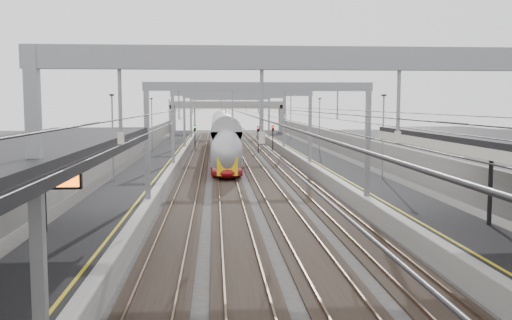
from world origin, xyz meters
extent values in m
cube|color=black|center=(-8.00, 45.00, 0.50)|extent=(4.00, 120.00, 1.00)
cube|color=black|center=(8.00, 45.00, 0.50)|extent=(4.00, 120.00, 1.00)
cube|color=black|center=(-4.50, 45.00, 0.04)|extent=(2.40, 140.00, 0.08)
cube|color=brown|center=(-5.22, 45.00, 0.13)|extent=(0.07, 140.00, 0.14)
cube|color=brown|center=(-3.78, 45.00, 0.13)|extent=(0.07, 140.00, 0.14)
cube|color=black|center=(-1.50, 45.00, 0.04)|extent=(2.40, 140.00, 0.08)
cube|color=brown|center=(-2.22, 45.00, 0.13)|extent=(0.07, 140.00, 0.14)
cube|color=brown|center=(-0.78, 45.00, 0.13)|extent=(0.07, 140.00, 0.14)
cube|color=black|center=(1.50, 45.00, 0.04)|extent=(2.40, 140.00, 0.08)
cube|color=brown|center=(0.78, 45.00, 0.13)|extent=(0.07, 140.00, 0.14)
cube|color=brown|center=(2.22, 45.00, 0.13)|extent=(0.07, 140.00, 0.14)
cube|color=black|center=(4.50, 45.00, 0.04)|extent=(2.40, 140.00, 0.08)
cube|color=brown|center=(3.78, 45.00, 0.13)|extent=(0.07, 140.00, 0.14)
cube|color=brown|center=(5.22, 45.00, 0.13)|extent=(0.07, 140.00, 0.14)
cube|color=gray|center=(-6.30, 2.00, 4.30)|extent=(0.28, 0.28, 6.60)
cube|color=gray|center=(0.00, 2.00, 7.35)|extent=(13.00, 0.25, 0.50)
cube|color=gray|center=(-6.30, 22.00, 4.30)|extent=(0.28, 0.28, 6.60)
cube|color=gray|center=(6.30, 22.00, 4.30)|extent=(0.28, 0.28, 6.60)
cube|color=gray|center=(0.00, 22.00, 7.35)|extent=(13.00, 0.25, 0.50)
cube|color=gray|center=(-6.30, 42.00, 4.30)|extent=(0.28, 0.28, 6.60)
cube|color=gray|center=(6.30, 42.00, 4.30)|extent=(0.28, 0.28, 6.60)
cube|color=gray|center=(0.00, 42.00, 7.35)|extent=(13.00, 0.25, 0.50)
cube|color=gray|center=(-6.30, 62.00, 4.30)|extent=(0.28, 0.28, 6.60)
cube|color=gray|center=(6.30, 62.00, 4.30)|extent=(0.28, 0.28, 6.60)
cube|color=gray|center=(0.00, 62.00, 7.35)|extent=(13.00, 0.25, 0.50)
cube|color=gray|center=(-6.30, 82.00, 4.30)|extent=(0.28, 0.28, 6.60)
cube|color=gray|center=(6.30, 82.00, 4.30)|extent=(0.28, 0.28, 6.60)
cube|color=gray|center=(0.00, 82.00, 7.35)|extent=(13.00, 0.25, 0.50)
cube|color=gray|center=(-6.30, 100.00, 4.30)|extent=(0.28, 0.28, 6.60)
cube|color=gray|center=(6.30, 100.00, 4.30)|extent=(0.28, 0.28, 6.60)
cube|color=gray|center=(0.00, 100.00, 7.35)|extent=(13.00, 0.25, 0.50)
cylinder|color=#262628|center=(-4.50, 50.00, 5.50)|extent=(0.03, 140.00, 0.03)
cylinder|color=#262628|center=(-1.50, 50.00, 5.50)|extent=(0.03, 140.00, 0.03)
cylinder|color=#262628|center=(1.50, 50.00, 5.50)|extent=(0.03, 140.00, 0.03)
cylinder|color=#262628|center=(4.50, 50.00, 5.50)|extent=(0.03, 140.00, 0.03)
cylinder|color=black|center=(-9.70, 14.00, 3.00)|extent=(0.20, 0.20, 4.00)
cube|color=black|center=(-6.60, 4.00, 4.55)|extent=(1.60, 0.15, 0.55)
cube|color=#FF5705|center=(-6.60, 3.92, 4.55)|extent=(1.50, 0.02, 0.42)
cylinder|color=black|center=(9.70, 14.00, 3.00)|extent=(0.20, 0.20, 4.00)
cube|color=slate|center=(0.00, 100.00, 6.20)|extent=(22.00, 2.20, 1.40)
cube|color=slate|center=(-10.50, 100.00, 3.10)|extent=(1.00, 2.20, 6.20)
cube|color=slate|center=(10.50, 100.00, 3.10)|extent=(1.00, 2.20, 6.20)
cube|color=slate|center=(-11.20, 45.00, 1.60)|extent=(0.30, 120.00, 3.20)
cube|color=slate|center=(11.20, 45.00, 1.60)|extent=(0.30, 120.00, 3.20)
cube|color=maroon|center=(-1.50, 49.69, 0.60)|extent=(2.71, 23.06, 0.80)
cube|color=#9D9DA2|center=(-1.50, 49.69, 2.51)|extent=(2.71, 23.06, 3.01)
cube|color=black|center=(-1.50, 41.62, 0.28)|extent=(2.00, 2.41, 0.50)
cube|color=maroon|center=(-1.50, 73.15, 0.60)|extent=(2.71, 23.06, 0.80)
cube|color=#9D9DA2|center=(-1.50, 73.15, 2.51)|extent=(2.71, 23.06, 3.01)
cube|color=black|center=(-1.50, 65.08, 0.28)|extent=(2.00, 2.41, 0.50)
ellipsoid|color=#9D9DA2|center=(-1.50, 37.96, 2.20)|extent=(2.71, 5.21, 4.21)
cube|color=yellow|center=(-1.50, 35.81, 1.30)|extent=(1.70, 0.12, 1.50)
cube|color=black|center=(-1.50, 36.26, 2.81)|extent=(1.60, 0.58, 0.94)
cylinder|color=black|center=(-5.20, 67.87, 1.50)|extent=(0.12, 0.12, 3.00)
cube|color=black|center=(-5.20, 67.87, 3.10)|extent=(0.32, 0.22, 0.75)
sphere|color=#0CE526|center=(-5.20, 67.74, 3.25)|extent=(0.16, 0.16, 0.16)
cylinder|color=black|center=(3.20, 64.32, 1.50)|extent=(0.12, 0.12, 3.00)
cube|color=black|center=(3.20, 64.32, 3.10)|extent=(0.32, 0.22, 0.75)
sphere|color=red|center=(3.20, 64.19, 3.25)|extent=(0.16, 0.16, 0.16)
cylinder|color=black|center=(5.40, 66.91, 1.50)|extent=(0.12, 0.12, 3.00)
cube|color=black|center=(5.40, 66.91, 3.10)|extent=(0.32, 0.22, 0.75)
sphere|color=red|center=(5.40, 66.78, 3.25)|extent=(0.16, 0.16, 0.16)
camera|label=1|loc=(-2.51, -10.24, 6.37)|focal=40.00mm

